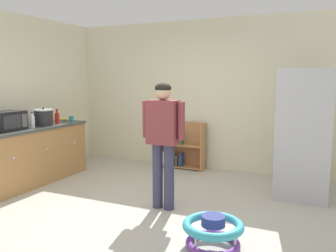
{
  "coord_description": "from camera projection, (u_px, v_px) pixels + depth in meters",
  "views": [
    {
      "loc": [
        1.99,
        -3.71,
        1.64
      ],
      "look_at": [
        -0.0,
        0.68,
        0.99
      ],
      "focal_mm": 37.02,
      "sensor_mm": 36.0,
      "label": 1
    }
  ],
  "objects": [
    {
      "name": "back_wall",
      "position": [
        206.0,
        95.0,
        6.3
      ],
      "size": [
        5.2,
        0.06,
        2.7
      ],
      "primitive_type": "cube",
      "color": "beige",
      "rests_on": "ground"
    },
    {
      "name": "baby_walker",
      "position": [
        213.0,
        232.0,
        3.39
      ],
      "size": [
        0.6,
        0.6,
        0.32
      ],
      "color": "#74389A",
      "rests_on": "ground"
    },
    {
      "name": "teal_cup",
      "position": [
        71.0,
        119.0,
        6.08
      ],
      "size": [
        0.08,
        0.08,
        0.09
      ],
      "primitive_type": "cylinder",
      "color": "teal",
      "rests_on": "kitchen_counter"
    },
    {
      "name": "standing_person",
      "position": [
        163.0,
        135.0,
        4.31
      ],
      "size": [
        0.57,
        0.22,
        1.6
      ],
      "color": "#383956",
      "rests_on": "ground"
    },
    {
      "name": "kitchen_counter",
      "position": [
        32.0,
        155.0,
        5.49
      ],
      "size": [
        0.65,
        1.95,
        0.9
      ],
      "color": "#AC7C47",
      "rests_on": "ground"
    },
    {
      "name": "left_side_wall",
      "position": [
        33.0,
        96.0,
        6.0
      ],
      "size": [
        0.06,
        2.99,
        2.7
      ],
      "primitive_type": "cube",
      "color": "beige",
      "rests_on": "ground"
    },
    {
      "name": "ketchup_bottle",
      "position": [
        57.0,
        118.0,
        5.76
      ],
      "size": [
        0.07,
        0.07,
        0.25
      ],
      "color": "red",
      "rests_on": "kitchen_counter"
    },
    {
      "name": "ground_plane",
      "position": [
        146.0,
        210.0,
        4.38
      ],
      "size": [
        12.0,
        12.0,
        0.0
      ],
      "primitive_type": "plane",
      "color": "#B8B3A4",
      "rests_on": "ground"
    },
    {
      "name": "refrigerator",
      "position": [
        304.0,
        134.0,
        4.77
      ],
      "size": [
        0.73,
        0.68,
        1.78
      ],
      "color": "#B7BABF",
      "rests_on": "ground"
    },
    {
      "name": "microwave",
      "position": [
        6.0,
        121.0,
        5.0
      ],
      "size": [
        0.37,
        0.48,
        0.28
      ],
      "color": "black",
      "rests_on": "kitchen_counter"
    },
    {
      "name": "crock_pot",
      "position": [
        44.0,
        117.0,
        5.54
      ],
      "size": [
        0.3,
        0.3,
        0.29
      ],
      "color": "black",
      "rests_on": "kitchen_counter"
    },
    {
      "name": "yellow_cup",
      "position": [
        52.0,
        119.0,
        6.11
      ],
      "size": [
        0.08,
        0.08,
        0.09
      ],
      "primitive_type": "cylinder",
      "color": "yellow",
      "rests_on": "kitchen_counter"
    },
    {
      "name": "banana_bunch",
      "position": [
        65.0,
        119.0,
        6.19
      ],
      "size": [
        0.15,
        0.16,
        0.04
      ],
      "color": "yellow",
      "rests_on": "kitchen_counter"
    },
    {
      "name": "clear_bottle",
      "position": [
        32.0,
        121.0,
        5.27
      ],
      "size": [
        0.07,
        0.07,
        0.25
      ],
      "color": "silver",
      "rests_on": "kitchen_counter"
    },
    {
      "name": "bookshelf",
      "position": [
        181.0,
        148.0,
        6.43
      ],
      "size": [
        0.8,
        0.28,
        0.85
      ],
      "color": "#B8804A",
      "rests_on": "ground"
    }
  ]
}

